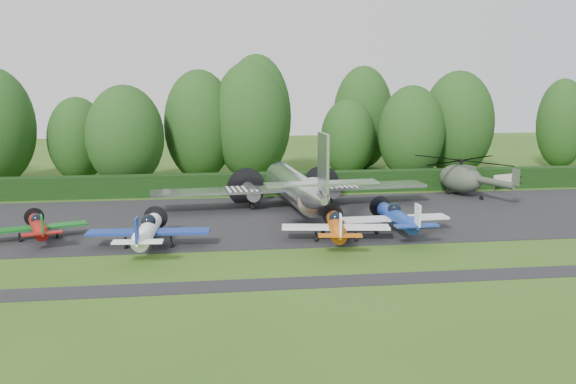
{
  "coord_description": "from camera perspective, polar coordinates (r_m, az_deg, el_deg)",
  "views": [
    {
      "loc": [
        -3.76,
        -38.95,
        11.12
      ],
      "look_at": [
        2.65,
        7.9,
        2.5
      ],
      "focal_mm": 40.0,
      "sensor_mm": 36.0,
      "label": 1
    }
  ],
  "objects": [
    {
      "name": "sign_board",
      "position": [
        66.29,
        18.7,
        1.06
      ],
      "size": [
        2.82,
        0.11,
        1.59
      ],
      "rotation": [
        0.0,
        0.0,
        -0.32
      ],
      "color": "#3F3326",
      "rests_on": "ground"
    },
    {
      "name": "tree_12",
      "position": [
        77.89,
        6.67,
        6.58
      ],
      "size": [
        7.17,
        7.17,
        12.27
      ],
      "color": "black",
      "rests_on": "ground"
    },
    {
      "name": "tree_11",
      "position": [
        68.75,
        -3.35,
        6.33
      ],
      "size": [
        8.18,
        8.18,
        12.7
      ],
      "color": "black",
      "rests_on": "ground"
    },
    {
      "name": "tree_6",
      "position": [
        69.78,
        -2.8,
        6.67
      ],
      "size": [
        7.5,
        7.5,
        13.4
      ],
      "color": "black",
      "rests_on": "ground"
    },
    {
      "name": "light_plane_blue",
      "position": [
        45.98,
        9.69,
        -2.22
      ],
      "size": [
        7.77,
        8.17,
        2.98
      ],
      "rotation": [
        0.0,
        0.0,
        -0.04
      ],
      "color": "navy",
      "rests_on": "ground"
    },
    {
      "name": "light_plane_red",
      "position": [
        46.69,
        -21.31,
        -2.86
      ],
      "size": [
        6.49,
        6.82,
        2.49
      ],
      "rotation": [
        0.0,
        0.0,
        -0.31
      ],
      "color": "maroon",
      "rests_on": "ground"
    },
    {
      "name": "tree_0",
      "position": [
        70.0,
        10.91,
        5.17
      ],
      "size": [
        7.05,
        7.05,
        10.12
      ],
      "color": "black",
      "rests_on": "ground"
    },
    {
      "name": "tree_8",
      "position": [
        66.12,
        -14.29,
        4.8
      ],
      "size": [
        7.74,
        7.74,
        10.25
      ],
      "color": "black",
      "rests_on": "ground"
    },
    {
      "name": "helicopter",
      "position": [
        62.1,
        15.12,
        1.37
      ],
      "size": [
        10.59,
        12.4,
        3.41
      ],
      "rotation": [
        0.0,
        0.0,
        -0.33
      ],
      "color": "#323D2F",
      "rests_on": "ground"
    },
    {
      "name": "apron",
      "position": [
        50.34,
        -3.32,
        -2.45
      ],
      "size": [
        70.0,
        18.0,
        0.01
      ],
      "primitive_type": "cube",
      "color": "black",
      "rests_on": "ground"
    },
    {
      "name": "ground",
      "position": [
        40.68,
        -2.2,
        -5.54
      ],
      "size": [
        160.0,
        160.0,
        0.0
      ],
      "primitive_type": "plane",
      "color": "#2D4F16",
      "rests_on": "ground"
    },
    {
      "name": "transport_plane",
      "position": [
        52.69,
        0.64,
        0.47
      ],
      "size": [
        23.46,
        17.99,
        7.52
      ],
      "rotation": [
        0.0,
        0.0,
        -0.08
      ],
      "color": "silver",
      "rests_on": "ground"
    },
    {
      "name": "light_plane_orange",
      "position": [
        43.1,
        4.3,
        -3.05
      ],
      "size": [
        7.28,
        7.65,
        2.8
      ],
      "rotation": [
        0.0,
        0.0,
        0.14
      ],
      "color": "#B9510A",
      "rests_on": "ground"
    },
    {
      "name": "tree_5",
      "position": [
        84.49,
        23.17,
        5.6
      ],
      "size": [
        5.93,
        5.93,
        10.78
      ],
      "color": "black",
      "rests_on": "ground"
    },
    {
      "name": "tree_2",
      "position": [
        69.22,
        -7.87,
        5.89
      ],
      "size": [
        7.5,
        7.5,
        11.78
      ],
      "color": "black",
      "rests_on": "ground"
    },
    {
      "name": "tree_3",
      "position": [
        72.02,
        5.35,
        4.83
      ],
      "size": [
        6.06,
        6.06,
        8.56
      ],
      "color": "black",
      "rests_on": "ground"
    },
    {
      "name": "hedgerow",
      "position": [
        61.09,
        -4.13,
        -0.18
      ],
      "size": [
        90.0,
        1.6,
        2.0
      ],
      "primitive_type": "cube",
      "color": "black",
      "rests_on": "ground"
    },
    {
      "name": "tree_7",
      "position": [
        71.57,
        -18.2,
        4.47
      ],
      "size": [
        6.22,
        6.22,
        8.93
      ],
      "color": "black",
      "rests_on": "ground"
    },
    {
      "name": "light_plane_white",
      "position": [
        42.31,
        -12.4,
        -3.39
      ],
      "size": [
        7.9,
        8.3,
        3.03
      ],
      "rotation": [
        0.0,
        0.0,
        0.07
      ],
      "color": "white",
      "rests_on": "ground"
    },
    {
      "name": "tree_1",
      "position": [
        74.21,
        14.84,
        5.9
      ],
      "size": [
        7.99,
        7.99,
        11.67
      ],
      "color": "black",
      "rests_on": "ground"
    },
    {
      "name": "taxiway_verge",
      "position": [
        34.98,
        -1.23,
        -8.2
      ],
      "size": [
        70.0,
        2.0,
        0.0
      ],
      "primitive_type": "cube",
      "color": "black",
      "rests_on": "ground"
    }
  ]
}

